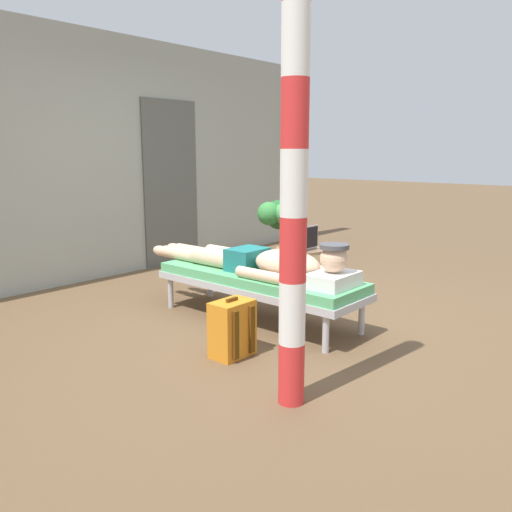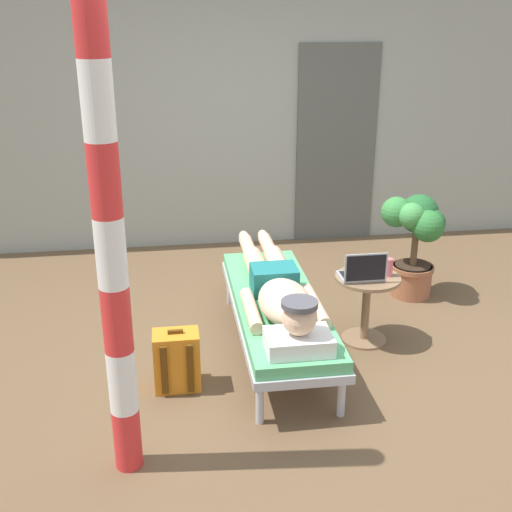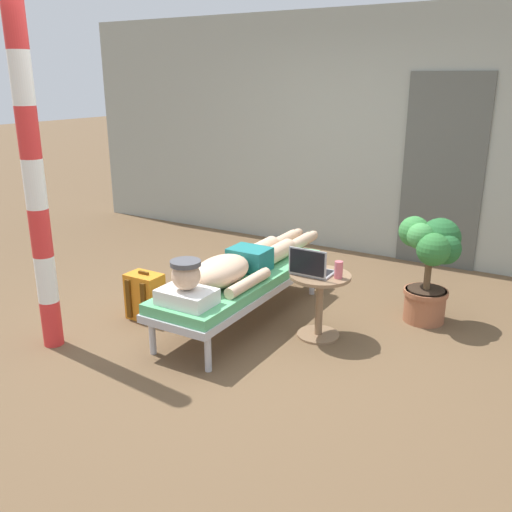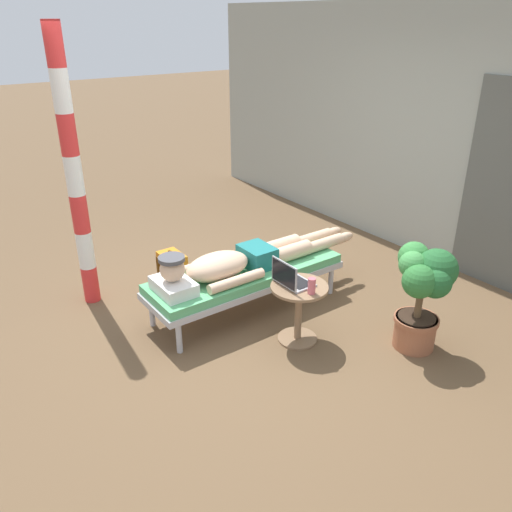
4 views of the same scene
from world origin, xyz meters
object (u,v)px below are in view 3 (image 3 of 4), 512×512
at_px(potted_plant, 431,258).
at_px(person_reclining, 237,265).
at_px(side_table, 320,294).
at_px(laptop, 311,268).
at_px(backpack, 146,297).
at_px(porch_post, 35,184).
at_px(drink_glass, 339,270).
at_px(lounge_chair, 242,282).

bearing_deg(potted_plant, person_reclining, -147.04).
relative_size(side_table, laptop, 1.69).
bearing_deg(backpack, side_table, 17.18).
xyz_separation_m(side_table, backpack, (-1.42, -0.44, -0.16)).
height_order(backpack, porch_post, porch_post).
distance_m(side_table, drink_glass, 0.28).
distance_m(lounge_chair, potted_plant, 1.58).
distance_m(lounge_chair, backpack, 0.84).
relative_size(person_reclining, drink_glass, 16.32).
bearing_deg(side_table, person_reclining, -169.26).
bearing_deg(drink_glass, person_reclining, -171.36).
height_order(drink_glass, porch_post, porch_post).
xyz_separation_m(person_reclining, backpack, (-0.73, -0.31, -0.32)).
bearing_deg(person_reclining, side_table, 10.74).
distance_m(person_reclining, side_table, 0.72).
height_order(person_reclining, porch_post, porch_post).
distance_m(lounge_chair, side_table, 0.69).
relative_size(potted_plant, porch_post, 0.35).
relative_size(lounge_chair, porch_post, 0.76).
bearing_deg(lounge_chair, potted_plant, 30.72).
height_order(laptop, porch_post, porch_post).
distance_m(lounge_chair, laptop, 0.67).
bearing_deg(backpack, porch_post, -111.27).
bearing_deg(lounge_chair, backpack, -152.54).
bearing_deg(drink_glass, porch_post, -147.58).
xyz_separation_m(laptop, backpack, (-1.36, -0.39, -0.39)).
relative_size(person_reclining, potted_plant, 2.45).
bearing_deg(potted_plant, backpack, -150.40).
bearing_deg(lounge_chair, porch_post, -132.26).
xyz_separation_m(lounge_chair, potted_plant, (1.34, 0.80, 0.21)).
bearing_deg(person_reclining, porch_post, -134.16).
bearing_deg(porch_post, laptop, 34.48).
bearing_deg(person_reclining, lounge_chair, 90.00).
bearing_deg(laptop, potted_plant, 47.83).
xyz_separation_m(lounge_chair, side_table, (0.69, 0.06, 0.01)).
xyz_separation_m(lounge_chair, porch_post, (-1.02, -1.13, 0.91)).
height_order(side_table, backpack, side_table).
distance_m(side_table, backpack, 1.49).
xyz_separation_m(backpack, potted_plant, (2.08, 1.18, 0.36)).
bearing_deg(lounge_chair, drink_glass, 3.73).
height_order(person_reclining, drink_glass, person_reclining).
xyz_separation_m(person_reclining, porch_post, (-1.02, -1.05, 0.74)).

